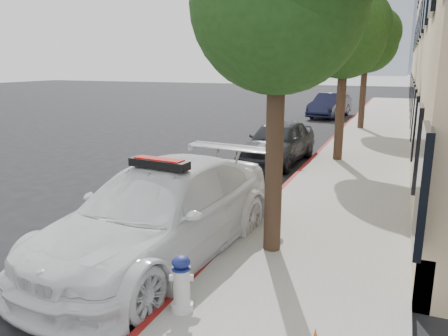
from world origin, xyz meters
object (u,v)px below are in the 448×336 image
object	(u,v)px
police_car	(161,213)
fire_hydrant	(182,284)
parked_car_mid	(278,142)
parked_car_far	(330,105)

from	to	relation	value
police_car	fire_hydrant	bearing A→B (deg)	-47.12
parked_car_mid	parked_car_far	xyz separation A→B (m)	(-0.43, 13.73, 0.02)
fire_hydrant	parked_car_mid	bearing A→B (deg)	74.33
police_car	parked_car_far	bearing A→B (deg)	96.71
parked_car_mid	parked_car_far	bearing A→B (deg)	95.22
police_car	parked_car_far	distance (m)	21.87
police_car	parked_car_mid	world-z (taller)	police_car
parked_car_mid	fire_hydrant	world-z (taller)	parked_car_mid
parked_car_far	fire_hydrant	bearing A→B (deg)	-77.61
parked_car_mid	fire_hydrant	bearing A→B (deg)	-78.53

